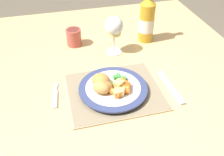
{
  "coord_description": "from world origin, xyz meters",
  "views": [
    {
      "loc": [
        -0.21,
        -0.81,
        1.33
      ],
      "look_at": [
        -0.04,
        -0.15,
        0.78
      ],
      "focal_mm": 40.0,
      "sensor_mm": 36.0,
      "label": 1
    }
  ],
  "objects_px": {
    "dinner_plate": "(113,89)",
    "drinking_cup": "(74,37)",
    "dining_table": "(112,78)",
    "fork": "(55,97)",
    "bottle": "(147,20)",
    "wine_glass": "(114,28)",
    "table_knife": "(173,90)"
  },
  "relations": [
    {
      "from": "dinner_plate",
      "to": "drinking_cup",
      "type": "bearing_deg",
      "value": 103.78
    },
    {
      "from": "drinking_cup",
      "to": "dinner_plate",
      "type": "bearing_deg",
      "value": -76.22
    },
    {
      "from": "dining_table",
      "to": "fork",
      "type": "bearing_deg",
      "value": -146.52
    },
    {
      "from": "bottle",
      "to": "dinner_plate",
      "type": "bearing_deg",
      "value": -126.53
    },
    {
      "from": "fork",
      "to": "dinner_plate",
      "type": "bearing_deg",
      "value": -7.03
    },
    {
      "from": "wine_glass",
      "to": "table_knife",
      "type": "bearing_deg",
      "value": -64.62
    },
    {
      "from": "fork",
      "to": "bottle",
      "type": "distance_m",
      "value": 0.53
    },
    {
      "from": "wine_glass",
      "to": "drinking_cup",
      "type": "xyz_separation_m",
      "value": [
        -0.16,
        0.1,
        -0.08
      ]
    },
    {
      "from": "dining_table",
      "to": "table_knife",
      "type": "relative_size",
      "value": 5.88
    },
    {
      "from": "dining_table",
      "to": "table_knife",
      "type": "bearing_deg",
      "value": -53.99
    },
    {
      "from": "table_knife",
      "to": "drinking_cup",
      "type": "relative_size",
      "value": 2.49
    },
    {
      "from": "fork",
      "to": "wine_glass",
      "type": "xyz_separation_m",
      "value": [
        0.27,
        0.23,
        0.11
      ]
    },
    {
      "from": "dining_table",
      "to": "wine_glass",
      "type": "height_order",
      "value": "wine_glass"
    },
    {
      "from": "bottle",
      "to": "drinking_cup",
      "type": "bearing_deg",
      "value": 173.02
    },
    {
      "from": "wine_glass",
      "to": "bottle",
      "type": "bearing_deg",
      "value": 21.03
    },
    {
      "from": "wine_glass",
      "to": "drinking_cup",
      "type": "bearing_deg",
      "value": 146.58
    },
    {
      "from": "fork",
      "to": "drinking_cup",
      "type": "relative_size",
      "value": 1.69
    },
    {
      "from": "dining_table",
      "to": "table_knife",
      "type": "height_order",
      "value": "table_knife"
    },
    {
      "from": "table_knife",
      "to": "drinking_cup",
      "type": "height_order",
      "value": "drinking_cup"
    },
    {
      "from": "fork",
      "to": "drinking_cup",
      "type": "bearing_deg",
      "value": 71.59
    },
    {
      "from": "dining_table",
      "to": "bottle",
      "type": "relative_size",
      "value": 4.16
    },
    {
      "from": "wine_glass",
      "to": "dining_table",
      "type": "bearing_deg",
      "value": -109.64
    },
    {
      "from": "dining_table",
      "to": "drinking_cup",
      "type": "height_order",
      "value": "drinking_cup"
    },
    {
      "from": "dinner_plate",
      "to": "fork",
      "type": "xyz_separation_m",
      "value": [
        -0.2,
        0.02,
        -0.01
      ]
    },
    {
      "from": "dining_table",
      "to": "drinking_cup",
      "type": "xyz_separation_m",
      "value": [
        -0.13,
        0.17,
        0.13
      ]
    },
    {
      "from": "dining_table",
      "to": "drinking_cup",
      "type": "distance_m",
      "value": 0.25
    },
    {
      "from": "wine_glass",
      "to": "drinking_cup",
      "type": "height_order",
      "value": "wine_glass"
    },
    {
      "from": "wine_glass",
      "to": "bottle",
      "type": "relative_size",
      "value": 0.61
    },
    {
      "from": "bottle",
      "to": "wine_glass",
      "type": "bearing_deg",
      "value": -158.97
    },
    {
      "from": "dinner_plate",
      "to": "fork",
      "type": "distance_m",
      "value": 0.2
    },
    {
      "from": "bottle",
      "to": "drinking_cup",
      "type": "distance_m",
      "value": 0.33
    },
    {
      "from": "dining_table",
      "to": "drinking_cup",
      "type": "bearing_deg",
      "value": 127.56
    }
  ]
}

